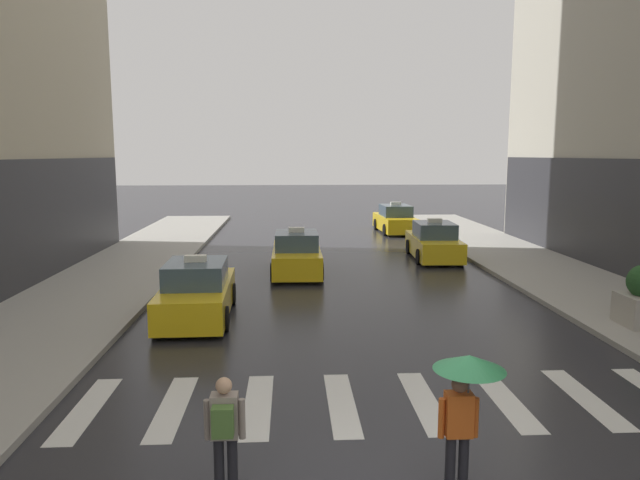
{
  "coord_description": "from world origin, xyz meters",
  "views": [
    {
      "loc": [
        -1.7,
        -7.17,
        4.56
      ],
      "look_at": [
        -0.91,
        8.0,
        2.32
      ],
      "focal_mm": 32.66,
      "sensor_mm": 36.0,
      "label": 1
    }
  ],
  "objects_px": {
    "taxi_fourth": "(395,220)",
    "pedestrian_with_umbrella": "(465,386)",
    "taxi_third": "(434,243)",
    "pedestrian_with_backpack": "(225,427)",
    "taxi_second": "(297,255)",
    "taxi_lead": "(197,293)"
  },
  "relations": [
    {
      "from": "taxi_third",
      "to": "pedestrian_with_backpack",
      "type": "distance_m",
      "value": 18.97
    },
    {
      "from": "taxi_fourth",
      "to": "pedestrian_with_backpack",
      "type": "xyz_separation_m",
      "value": [
        -7.08,
        -26.35,
        0.25
      ]
    },
    {
      "from": "taxi_third",
      "to": "taxi_lead",
      "type": "bearing_deg",
      "value": -135.27
    },
    {
      "from": "taxi_third",
      "to": "pedestrian_with_umbrella",
      "type": "height_order",
      "value": "pedestrian_with_umbrella"
    },
    {
      "from": "taxi_lead",
      "to": "pedestrian_with_umbrella",
      "type": "relative_size",
      "value": 2.36
    },
    {
      "from": "taxi_second",
      "to": "taxi_third",
      "type": "bearing_deg",
      "value": 24.92
    },
    {
      "from": "taxi_second",
      "to": "taxi_fourth",
      "type": "height_order",
      "value": "same"
    },
    {
      "from": "taxi_third",
      "to": "pedestrian_with_backpack",
      "type": "relative_size",
      "value": 2.79
    },
    {
      "from": "taxi_lead",
      "to": "pedestrian_with_backpack",
      "type": "height_order",
      "value": "taxi_lead"
    },
    {
      "from": "taxi_lead",
      "to": "pedestrian_with_umbrella",
      "type": "height_order",
      "value": "pedestrian_with_umbrella"
    },
    {
      "from": "taxi_third",
      "to": "pedestrian_with_umbrella",
      "type": "distance_m",
      "value": 18.1
    },
    {
      "from": "taxi_second",
      "to": "pedestrian_with_umbrella",
      "type": "bearing_deg",
      "value": -82.09
    },
    {
      "from": "taxi_second",
      "to": "pedestrian_with_backpack",
      "type": "xyz_separation_m",
      "value": [
        -1.14,
        -14.74,
        0.25
      ]
    },
    {
      "from": "taxi_fourth",
      "to": "pedestrian_with_umbrella",
      "type": "height_order",
      "value": "pedestrian_with_umbrella"
    },
    {
      "from": "pedestrian_with_backpack",
      "to": "taxi_third",
      "type": "bearing_deg",
      "value": 67.72
    },
    {
      "from": "taxi_second",
      "to": "pedestrian_with_umbrella",
      "type": "relative_size",
      "value": 2.34
    },
    {
      "from": "taxi_second",
      "to": "pedestrian_with_umbrella",
      "type": "height_order",
      "value": "pedestrian_with_umbrella"
    },
    {
      "from": "taxi_second",
      "to": "taxi_third",
      "type": "xyz_separation_m",
      "value": [
        6.05,
        2.81,
        0.0
      ]
    },
    {
      "from": "pedestrian_with_backpack",
      "to": "taxi_second",
      "type": "bearing_deg",
      "value": 85.58
    },
    {
      "from": "pedestrian_with_umbrella",
      "to": "pedestrian_with_backpack",
      "type": "bearing_deg",
      "value": 178.48
    },
    {
      "from": "taxi_fourth",
      "to": "pedestrian_with_umbrella",
      "type": "xyz_separation_m",
      "value": [
        -3.88,
        -26.43,
        0.79
      ]
    },
    {
      "from": "taxi_third",
      "to": "pedestrian_with_backpack",
      "type": "xyz_separation_m",
      "value": [
        -7.19,
        -17.55,
        0.25
      ]
    }
  ]
}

